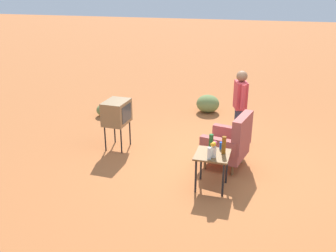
# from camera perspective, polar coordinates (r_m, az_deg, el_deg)

# --- Properties ---
(ground_plane) EXTENTS (60.00, 60.00, 0.00)m
(ground_plane) POSITION_cam_1_polar(r_m,az_deg,el_deg) (7.21, 7.66, -5.59)
(ground_plane) COLOR #AD6033
(armchair) EXTENTS (0.91, 0.92, 1.06)m
(armchair) POSITION_cam_1_polar(r_m,az_deg,el_deg) (6.85, 9.60, -2.58)
(armchair) COLOR brown
(armchair) RESTS_ON ground
(side_table) EXTENTS (0.56, 0.56, 0.63)m
(side_table) POSITION_cam_1_polar(r_m,az_deg,el_deg) (6.11, 6.90, -5.13)
(side_table) COLOR black
(side_table) RESTS_ON ground
(tv_on_stand) EXTENTS (0.62, 0.47, 1.03)m
(tv_on_stand) POSITION_cam_1_polar(r_m,az_deg,el_deg) (7.53, -8.00, 2.08)
(tv_on_stand) COLOR black
(tv_on_stand) RESTS_ON ground
(person_standing) EXTENTS (0.55, 0.32, 1.64)m
(person_standing) POSITION_cam_1_polar(r_m,az_deg,el_deg) (7.60, 11.13, 3.29)
(person_standing) COLOR #2D3347
(person_standing) RESTS_ON ground
(bottle_short_clear) EXTENTS (0.06, 0.06, 0.20)m
(bottle_short_clear) POSITION_cam_1_polar(r_m,az_deg,el_deg) (5.85, 6.47, -4.24)
(bottle_short_clear) COLOR silver
(bottle_short_clear) RESTS_ON side_table
(soda_can_blue) EXTENTS (0.07, 0.07, 0.12)m
(soda_can_blue) POSITION_cam_1_polar(r_m,az_deg,el_deg) (6.24, 8.32, -3.04)
(soda_can_blue) COLOR blue
(soda_can_blue) RESTS_ON side_table
(bottle_wine_green) EXTENTS (0.07, 0.07, 0.32)m
(bottle_wine_green) POSITION_cam_1_polar(r_m,az_deg,el_deg) (6.05, 6.67, -2.71)
(bottle_wine_green) COLOR #1E5623
(bottle_wine_green) RESTS_ON side_table
(bottle_tall_amber) EXTENTS (0.07, 0.07, 0.30)m
(bottle_tall_amber) POSITION_cam_1_polar(r_m,az_deg,el_deg) (6.04, 8.70, -2.97)
(bottle_tall_amber) COLOR brown
(bottle_tall_amber) RESTS_ON side_table
(flower_vase) EXTENTS (0.14, 0.10, 0.27)m
(flower_vase) POSITION_cam_1_polar(r_m,az_deg,el_deg) (5.90, 7.13, -3.51)
(flower_vase) COLOR silver
(flower_vase) RESTS_ON side_table
(shrub_near) EXTENTS (0.42, 0.42, 0.32)m
(shrub_near) POSITION_cam_1_polar(r_m,az_deg,el_deg) (9.69, -9.87, 2.48)
(shrub_near) COLOR olive
(shrub_near) RESTS_ON ground
(shrub_mid) EXTENTS (0.61, 0.61, 0.47)m
(shrub_mid) POSITION_cam_1_polar(r_m,az_deg,el_deg) (9.87, 6.23, 3.48)
(shrub_mid) COLOR olive
(shrub_mid) RESTS_ON ground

